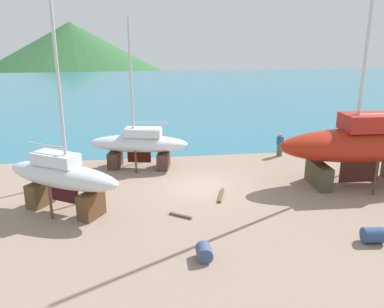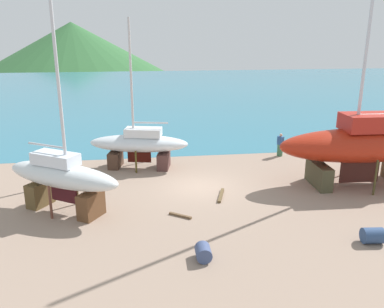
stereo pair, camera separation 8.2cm
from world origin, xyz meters
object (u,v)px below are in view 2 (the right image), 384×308
(sailboat_small_center, at_px, (139,144))
(barrel_rust_far, at_px, (203,252))
(sailboat_mid_port, at_px, (364,144))
(sailboat_large_starboard, at_px, (62,177))
(barrel_rust_mid, at_px, (373,235))
(worker, at_px, (280,144))

(sailboat_small_center, xyz_separation_m, barrel_rust_far, (2.34, -11.58, -1.29))
(sailboat_mid_port, height_order, sailboat_large_starboard, sailboat_mid_port)
(barrel_rust_mid, bearing_deg, worker, 88.17)
(sailboat_small_center, bearing_deg, barrel_rust_far, 113.42)
(sailboat_small_center, bearing_deg, sailboat_mid_port, 171.47)
(barrel_rust_far, bearing_deg, sailboat_small_center, 101.43)
(sailboat_mid_port, relative_size, barrel_rust_mid, 19.56)
(worker, distance_m, barrel_rust_far, 14.93)
(sailboat_mid_port, distance_m, sailboat_large_starboard, 16.59)
(worker, bearing_deg, sailboat_large_starboard, 173.78)
(barrel_rust_far, bearing_deg, barrel_rust_mid, 2.50)
(sailboat_large_starboard, height_order, barrel_rust_mid, sailboat_large_starboard)
(barrel_rust_mid, bearing_deg, barrel_rust_far, -177.50)
(sailboat_mid_port, bearing_deg, worker, -63.63)
(sailboat_mid_port, xyz_separation_m, barrel_rust_mid, (-3.10, -6.50, -2.08))
(sailboat_large_starboard, bearing_deg, barrel_rust_mid, 12.02)
(worker, xyz_separation_m, barrel_rust_far, (-7.68, -12.78, -0.56))
(sailboat_mid_port, relative_size, barrel_rust_far, 22.07)
(sailboat_mid_port, relative_size, sailboat_large_starboard, 1.60)
(worker, relative_size, barrel_rust_far, 2.21)
(sailboat_large_starboard, bearing_deg, barrel_rust_far, -8.53)
(sailboat_mid_port, distance_m, barrel_rust_mid, 7.50)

